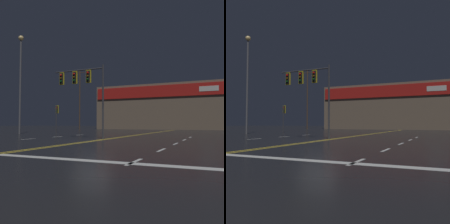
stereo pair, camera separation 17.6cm
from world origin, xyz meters
TOP-DOWN VIEW (x-y plane):
  - ground_plane at (0.00, 0.00)m, footprint 200.00×200.00m
  - road_markings at (1.05, -1.51)m, footprint 15.59×60.00m
  - traffic_signal_median at (-2.25, 2.38)m, footprint 4.34×0.36m
  - traffic_signal_corner_northwest at (-11.38, 11.74)m, footprint 0.42×0.36m
  - streetlight_median_approach at (-12.50, 6.62)m, footprint 0.56×0.56m
  - building_backdrop at (0.00, 37.27)m, footprint 32.62×10.23m
  - utility_pole_row at (-2.89, 32.64)m, footprint 44.14×0.26m

SIDE VIEW (x-z plane):
  - ground_plane at x=0.00m, z-range 0.00..0.00m
  - road_markings at x=1.05m, z-range 0.00..0.01m
  - traffic_signal_corner_northwest at x=-11.38m, z-range 0.80..4.22m
  - traffic_signal_median at x=-2.25m, z-range 1.56..7.07m
  - building_backdrop at x=0.00m, z-range 0.01..8.79m
  - utility_pole_row at x=-2.89m, z-range -0.55..12.34m
  - streetlight_median_approach at x=-12.50m, z-range 1.37..12.21m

